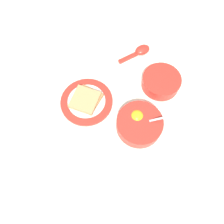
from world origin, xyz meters
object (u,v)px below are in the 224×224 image
(toast_plate, at_px, (87,102))
(congee_bowl, at_px, (161,82))
(egg_bowl, at_px, (139,124))
(toast_sandwich, at_px, (86,100))
(soup_spoon, at_px, (140,51))

(toast_plate, distance_m, congee_bowl, 0.31)
(egg_bowl, xyz_separation_m, toast_plate, (-0.11, -0.19, -0.02))
(toast_sandwich, xyz_separation_m, congee_bowl, (-0.06, 0.30, 0.00))
(soup_spoon, distance_m, congee_bowl, 0.18)
(soup_spoon, relative_size, congee_bowl, 0.99)
(toast_sandwich, xyz_separation_m, soup_spoon, (-0.23, 0.24, -0.01))
(congee_bowl, bearing_deg, toast_plate, -79.03)
(toast_sandwich, bearing_deg, congee_bowl, 101.36)
(toast_sandwich, distance_m, soup_spoon, 0.33)
(soup_spoon, xyz_separation_m, congee_bowl, (0.17, 0.07, 0.01))
(egg_bowl, height_order, toast_sandwich, egg_bowl)
(toast_plate, bearing_deg, soup_spoon, 134.27)
(toast_plate, relative_size, congee_bowl, 1.35)
(toast_sandwich, relative_size, congee_bowl, 0.90)
(egg_bowl, bearing_deg, soup_spoon, 173.10)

